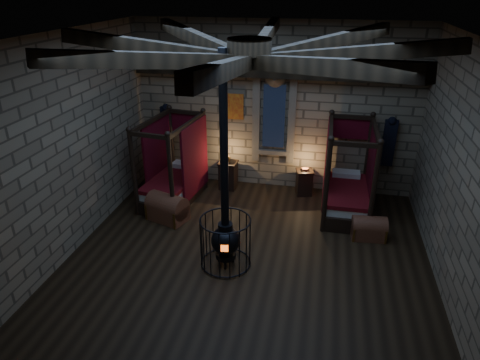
% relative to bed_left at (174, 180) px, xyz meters
% --- Properties ---
extents(room, '(7.02, 7.02, 4.29)m').
position_rel_bed_left_xyz_m(room, '(2.26, -2.12, 3.24)').
color(room, black).
rests_on(room, ground).
extents(bed_left, '(1.26, 2.07, 2.05)m').
position_rel_bed_left_xyz_m(bed_left, '(0.00, 0.00, 0.00)').
color(bed_left, black).
rests_on(bed_left, ground).
extents(bed_right, '(1.07, 2.01, 2.10)m').
position_rel_bed_left_xyz_m(bed_right, '(4.14, 0.23, 0.01)').
color(bed_right, black).
rests_on(bed_right, ground).
extents(trunk_left, '(1.01, 0.81, 0.65)m').
position_rel_bed_left_xyz_m(trunk_left, '(0.18, -1.02, -0.22)').
color(trunk_left, brown).
rests_on(trunk_left, ground).
extents(trunk_right, '(0.74, 0.51, 0.52)m').
position_rel_bed_left_xyz_m(trunk_right, '(4.62, -0.89, -0.28)').
color(trunk_right, brown).
rests_on(trunk_right, ground).
extents(nightstand_left, '(0.49, 0.47, 0.90)m').
position_rel_bed_left_xyz_m(nightstand_left, '(1.16, 0.85, -0.13)').
color(nightstand_left, black).
rests_on(nightstand_left, ground).
extents(nightstand_right, '(0.49, 0.48, 0.72)m').
position_rel_bed_left_xyz_m(nightstand_right, '(3.13, 0.90, -0.17)').
color(nightstand_right, black).
rests_on(nightstand_right, ground).
extents(stove, '(0.97, 0.97, 4.05)m').
position_rel_bed_left_xyz_m(stove, '(1.88, -2.42, 0.10)').
color(stove, black).
rests_on(stove, ground).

